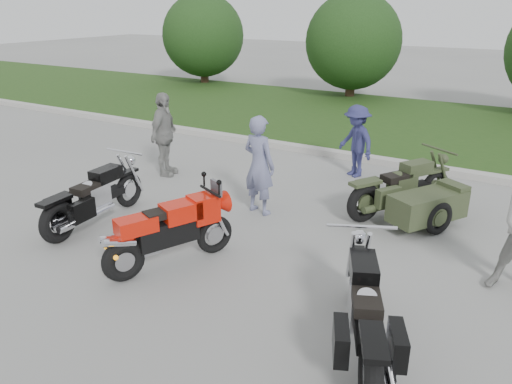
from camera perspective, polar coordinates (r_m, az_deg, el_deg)
The scene contains 12 objects.
ground at distance 7.44m, azimuth -4.79°, elevation -8.23°, with size 80.00×80.00×0.00m, color #959690.
curb at distance 12.40m, azimuth 11.37°, elevation 3.95°, with size 60.00×0.30×0.15m, color #ADAAA3.
grass_strip at distance 16.26m, azimuth 16.40°, elevation 7.52°, with size 60.00×8.00×0.14m, color #314F1B.
tree_far_left at distance 23.34m, azimuth -6.06°, elevation 17.37°, with size 3.60×3.60×4.00m.
tree_mid_left at distance 20.01m, azimuth 11.04°, elevation 16.53°, with size 3.60×3.60×4.00m.
sportbike_red at distance 7.21m, azimuth -10.08°, elevation -4.36°, with size 1.01×1.93×0.98m.
cruiser_left at distance 8.92m, azimuth -18.28°, elevation -0.85°, with size 0.47×2.37×0.91m.
cruiser_right at distance 5.61m, azimuth 12.36°, elevation -13.70°, with size 1.14×2.27×0.93m.
cruiser_sidecar at distance 9.01m, azimuth 17.66°, elevation -0.78°, with size 1.86×2.23×0.92m.
person_stripe at distance 8.86m, azimuth 0.36°, elevation 3.08°, with size 0.65×0.43×1.80m, color slate.
person_denim at distance 11.05m, azimuth 11.36°, elevation 5.71°, with size 1.01×0.58×1.57m, color navy.
person_back at distance 11.06m, azimuth -10.47°, elevation 6.45°, with size 1.07×0.44×1.82m, color gray.
Camera 1 is at (3.82, -5.25, 3.62)m, focal length 35.00 mm.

